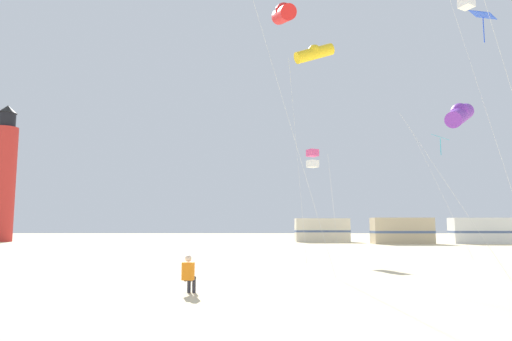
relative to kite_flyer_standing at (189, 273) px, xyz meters
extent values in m
cube|color=orange|center=(-0.01, -0.08, 0.07)|extent=(0.37, 0.28, 0.52)
sphere|color=beige|center=(-0.01, -0.08, 0.45)|extent=(0.20, 0.20, 0.20)
cylinder|color=#2D2D38|center=(0.10, 0.08, -0.17)|extent=(0.19, 0.38, 0.13)
cylinder|color=#2D2D38|center=(0.12, 0.24, -0.40)|extent=(0.11, 0.11, 0.42)
cylinder|color=#2D2D38|center=(-0.06, 0.11, -0.17)|extent=(0.19, 0.38, 0.13)
cylinder|color=#2D2D38|center=(-0.03, 0.27, -0.40)|extent=(0.11, 0.11, 0.42)
cylinder|color=silver|center=(4.29, 11.75, 5.46)|extent=(0.72, 2.24, 12.15)
cylinder|color=yellow|center=(5.40, 12.11, 11.54)|extent=(2.59, 1.43, 1.48)
sphere|color=yellow|center=(5.40, 12.11, 11.69)|extent=(0.76, 0.76, 0.76)
cylinder|color=silver|center=(3.44, 3.76, 5.07)|extent=(3.30, 0.47, 11.37)
cylinder|color=red|center=(3.22, 5.40, 10.76)|extent=(1.04, 2.57, 1.48)
sphere|color=red|center=(3.22, 5.40, 10.91)|extent=(0.76, 0.76, 0.76)
cylinder|color=silver|center=(9.62, 3.80, 2.76)|extent=(3.08, 2.35, 6.76)
cylinder|color=purple|center=(10.78, 5.33, 6.14)|extent=(2.07, 2.41, 1.48)
sphere|color=purple|center=(10.78, 5.33, 6.29)|extent=(0.76, 0.76, 0.76)
cylinder|color=silver|center=(6.71, 14.28, 2.51)|extent=(0.93, 2.38, 6.25)
cube|color=#E54C8C|center=(5.52, 14.74, 5.98)|extent=(0.82, 0.82, 0.44)
cube|color=white|center=(5.52, 14.74, 5.28)|extent=(0.82, 0.82, 0.44)
cylinder|color=silver|center=(13.45, 14.27, 3.29)|extent=(2.85, 1.24, 7.80)
cube|color=#1EB2D1|center=(14.06, 15.68, 7.18)|extent=(1.22, 1.22, 0.40)
cylinder|color=#1EB2D1|center=(14.06, 15.68, 6.53)|extent=(0.04, 0.04, 1.10)
cylinder|color=silver|center=(12.21, 5.68, 5.99)|extent=(3.32, 0.18, 13.21)
cube|color=white|center=(12.30, 7.33, 12.24)|extent=(0.82, 0.82, 0.44)
cube|color=blue|center=(11.43, 4.15, 10.12)|extent=(1.22, 1.22, 0.40)
cylinder|color=blue|center=(11.43, 4.15, 9.47)|extent=(0.04, 0.04, 1.10)
cylinder|color=red|center=(-29.13, 41.33, 6.39)|extent=(2.80, 2.80, 14.00)
cylinder|color=black|center=(-29.13, 41.33, 14.29)|extent=(2.00, 2.00, 1.80)
cone|color=black|center=(-29.13, 41.33, 15.69)|extent=(2.20, 2.20, 1.00)
cube|color=beige|center=(9.70, 41.47, 0.79)|extent=(6.45, 2.43, 2.80)
cube|color=#4C608C|center=(9.70, 41.47, 0.65)|extent=(6.49, 2.47, 0.24)
cube|color=#C6B28C|center=(17.59, 35.93, 0.79)|extent=(6.44, 2.41, 2.80)
cube|color=#4C608C|center=(17.59, 35.93, 0.65)|extent=(6.48, 2.45, 0.24)
cube|color=white|center=(26.46, 36.66, 0.79)|extent=(6.50, 2.60, 2.80)
cube|color=#4C608C|center=(26.46, 36.66, 0.65)|extent=(6.54, 2.64, 0.24)
camera|label=1|loc=(2.11, -14.02, 1.46)|focal=32.11mm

